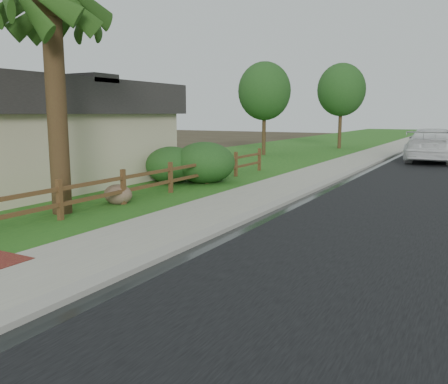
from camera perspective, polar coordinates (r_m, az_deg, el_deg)
The scene contains 16 objects.
ground at distance 8.31m, azimuth -16.54°, elevation -10.08°, with size 120.00×120.00×0.00m, color #35291D.
curb at distance 40.87m, azimuth 21.50°, elevation 5.07°, with size 0.40×90.00×0.12m, color gray.
wet_gutter at distance 40.83m, azimuth 21.99°, elevation 4.98°, with size 0.50×90.00×0.00m, color black.
sidewalk at distance 41.06m, azimuth 19.70°, elevation 5.18°, with size 2.20×90.00×0.10m, color gray.
grass_strip at distance 41.40m, azimuth 17.10°, elevation 5.31°, with size 1.60×90.00×0.06m, color #174E16.
lawn_near at distance 42.77m, azimuth 10.24°, elevation 5.69°, with size 9.00×90.00×0.04m, color #174E16.
ranch_fence at distance 15.18m, azimuth -9.06°, elevation 1.36°, with size 0.12×16.92×1.10m.
palm_tree at distance 13.67m, azimuth -20.14°, elevation 20.72°, with size 3.60×3.60×6.60m.
house at distance 20.80m, azimuth -24.55°, elevation 6.84°, with size 10.60×9.60×4.05m.
white_suv at distance 29.41m, azimuth 23.75°, elevation 5.21°, with size 2.61×6.43×1.87m, color white.
dark_car_mid at distance 40.97m, azimuth 24.87°, elevation 5.74°, with size 1.57×3.91×1.33m, color black.
boulder at distance 14.58m, azimuth -12.62°, elevation -0.30°, with size 0.93×0.70×0.62m, color brown.
shrub_c at distance 18.67m, azimuth -6.35°, elevation 3.25°, with size 2.01×2.01×1.45m, color #194017.
shrub_d at distance 18.53m, azimuth -2.36°, elevation 3.54°, with size 2.39×2.39×1.63m, color #194017.
tree_near_left at distance 31.05m, azimuth 4.89°, elevation 11.98°, with size 3.37×3.37×5.98m.
tree_mid_left at distance 37.79m, azimuth 13.94°, elevation 11.83°, with size 3.62×3.62×6.47m.
Camera 1 is at (5.66, -5.44, 2.72)m, focal length 38.00 mm.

